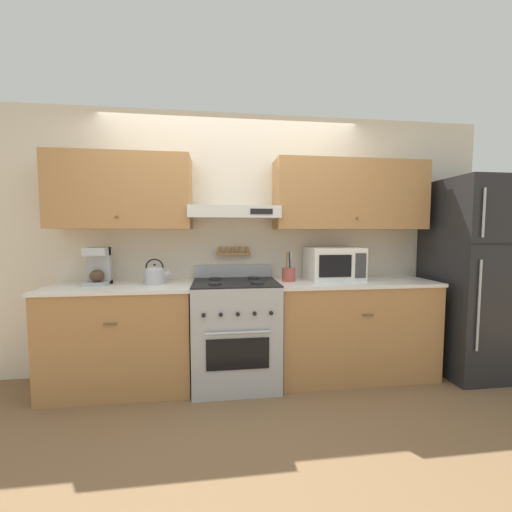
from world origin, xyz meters
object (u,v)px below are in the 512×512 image
stove_range (236,332)px  refrigerator (474,277)px  tea_kettle (155,274)px  coffee_maker (99,266)px  utensil_crock (289,274)px  microwave (334,264)px

stove_range → refrigerator: bearing=-1.2°
tea_kettle → coffee_maker: 0.49m
coffee_maker → utensil_crock: coffee_maker is taller
refrigerator → utensil_crock: refrigerator is taller
coffee_maker → refrigerator: bearing=-2.4°
refrigerator → tea_kettle: (-3.07, 0.12, 0.07)m
stove_range → microwave: bearing=5.4°
microwave → tea_kettle: bearing=-179.4°
refrigerator → utensil_crock: (-1.84, 0.12, 0.05)m
microwave → utensil_crock: size_ratio=1.80×
stove_range → utensil_crock: (0.51, 0.07, 0.52)m
microwave → refrigerator: bearing=-5.7°
refrigerator → stove_range: bearing=178.8°
stove_range → microwave: size_ratio=2.12×
coffee_maker → microwave: bearing=-0.2°
stove_range → coffee_maker: (-1.21, 0.10, 0.61)m
tea_kettle → coffee_maker: bearing=177.0°
stove_range → coffee_maker: bearing=175.3°
microwave → utensil_crock: microwave is taller
refrigerator → coffee_maker: size_ratio=5.73×
coffee_maker → utensil_crock: 1.72m
coffee_maker → utensil_crock: bearing=-0.8°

